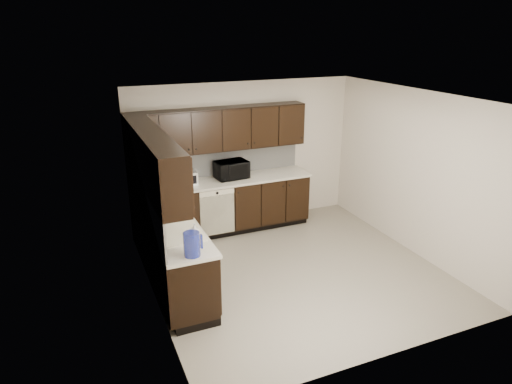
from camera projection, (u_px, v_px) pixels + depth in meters
floor at (295, 271)px, 6.63m from camera, size 4.00×4.00×0.00m
ceiling at (301, 98)px, 5.77m from camera, size 4.00×4.00×0.00m
wall_back at (244, 154)px, 7.93m from camera, size 4.00×0.02×2.50m
wall_left at (150, 212)px, 5.47m from camera, size 0.02×4.00×2.50m
wall_right at (414, 173)px, 6.93m from camera, size 0.02×4.00×2.50m
wall_front at (393, 254)px, 4.47m from camera, size 4.00×0.02×2.50m
lower_cabinets at (205, 227)px, 7.08m from camera, size 3.00×2.80×0.90m
countertop at (203, 197)px, 6.90m from camera, size 3.03×2.83×0.04m
backsplash at (186, 178)px, 6.92m from camera, size 3.00×2.80×0.48m
upper_cabinets at (193, 141)px, 6.66m from camera, size 3.00×2.80×0.70m
dishwasher at (217, 210)px, 7.40m from camera, size 0.58×0.04×0.78m
sink at (178, 236)px, 5.70m from camera, size 0.54×0.82×0.42m
microwave at (231, 170)px, 7.63m from camera, size 0.57×0.41×0.29m
soap_bottle_a at (195, 231)px, 5.47m from camera, size 0.11×0.11×0.19m
soap_bottle_b at (155, 207)px, 6.12m from camera, size 0.13×0.13×0.25m
toaster_oven at (186, 178)px, 7.35m from camera, size 0.34×0.26×0.21m
storage_bin at (159, 190)px, 6.85m from camera, size 0.57×0.51×0.18m
blue_pitcher at (192, 244)px, 5.04m from camera, size 0.22×0.22×0.28m
teal_tumbler at (183, 209)px, 6.15m from camera, size 0.11×0.11×0.19m
paper_towel_roll at (170, 198)px, 6.40m from camera, size 0.17×0.17×0.29m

